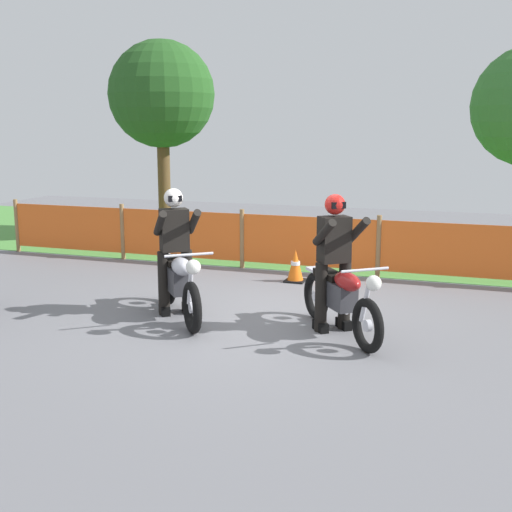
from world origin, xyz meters
name	(u,v)px	position (x,y,z in m)	size (l,w,h in m)	color
ground	(254,318)	(0.00, 0.00, -0.01)	(24.00, 24.00, 0.02)	slate
grass_verge	(343,243)	(0.00, 5.85, 0.01)	(24.00, 6.06, 0.01)	#4C8C3D
barrier_fence	(308,242)	(0.00, 2.82, 0.54)	(12.07, 0.08, 1.05)	olive
tree_leftmost	(162,95)	(-4.04, 5.46, 3.14)	(2.34, 2.34, 4.34)	brown
motorcycle_lead	(179,283)	(-0.92, -0.34, 0.47)	(1.36, 1.68, 0.97)	black
motorcycle_trailing	(341,298)	(1.23, -0.36, 0.46)	(1.32, 1.62, 0.94)	black
rider_lead	(174,244)	(-1.06, -0.17, 0.95)	(0.74, 0.78, 1.69)	black
rider_trailing	(334,258)	(1.11, -0.21, 0.92)	(0.72, 0.73, 1.69)	black
traffic_cone	(295,266)	(-0.02, 2.12, 0.26)	(0.32, 0.32, 0.53)	black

